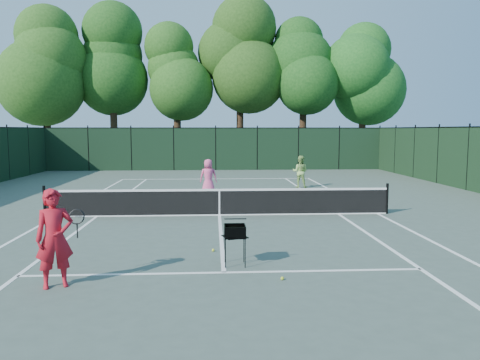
{
  "coord_description": "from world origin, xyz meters",
  "views": [
    {
      "loc": [
        -0.21,
        -15.67,
        2.9
      ],
      "look_at": [
        0.76,
        1.0,
        1.1
      ],
      "focal_mm": 35.0,
      "sensor_mm": 36.0,
      "label": 1
    }
  ],
  "objects": [
    {
      "name": "ground",
      "position": [
        0.0,
        0.0,
        0.0
      ],
      "size": [
        90.0,
        90.0,
        0.0
      ],
      "primitive_type": "plane",
      "color": "#455449",
      "rests_on": "ground"
    },
    {
      "name": "ball_hopper",
      "position": [
        0.25,
        -5.88,
        0.73
      ],
      "size": [
        0.58,
        0.58,
        0.87
      ],
      "rotation": [
        0.0,
        0.0,
        0.34
      ],
      "color": "black",
      "rests_on": "ground"
    },
    {
      "name": "service_line_far",
      "position": [
        0.0,
        6.4,
        0.0
      ],
      "size": [
        8.23,
        0.1,
        0.01
      ],
      "primitive_type": "cube",
      "color": "white",
      "rests_on": "ground"
    },
    {
      "name": "sideline_doubles_right",
      "position": [
        5.49,
        0.0,
        0.0
      ],
      "size": [
        0.1,
        23.77,
        0.01
      ],
      "primitive_type": "cube",
      "color": "white",
      "rests_on": "ground"
    },
    {
      "name": "tree_1",
      "position": [
        -8.0,
        22.0,
        8.69
      ],
      "size": [
        6.8,
        6.8,
        13.98
      ],
      "color": "black",
      "rests_on": "ground"
    },
    {
      "name": "tree_3",
      "position": [
        2.0,
        22.3,
        9.01
      ],
      "size": [
        7.0,
        7.0,
        14.45
      ],
      "color": "black",
      "rests_on": "ground"
    },
    {
      "name": "baseline_far",
      "position": [
        0.0,
        11.88,
        0.0
      ],
      "size": [
        10.97,
        0.1,
        0.01
      ],
      "primitive_type": "cube",
      "color": "white",
      "rests_on": "ground"
    },
    {
      "name": "tree_0",
      "position": [
        -13.0,
        21.5,
        8.16
      ],
      "size": [
        6.4,
        6.4,
        13.14
      ],
      "color": "black",
      "rests_on": "ground"
    },
    {
      "name": "sideline_singles_right",
      "position": [
        4.12,
        0.0,
        0.0
      ],
      "size": [
        0.1,
        23.77,
        0.01
      ],
      "primitive_type": "cube",
      "color": "white",
      "rests_on": "ground"
    },
    {
      "name": "sideline_singles_left",
      "position": [
        -4.12,
        0.0,
        0.0
      ],
      "size": [
        0.1,
        23.77,
        0.01
      ],
      "primitive_type": "cube",
      "color": "white",
      "rests_on": "ground"
    },
    {
      "name": "player_green",
      "position": [
        4.17,
        7.48,
        0.8
      ],
      "size": [
        0.94,
        0.84,
        1.6
      ],
      "rotation": [
        0.0,
        0.0,
        2.8
      ],
      "color": "#95C160",
      "rests_on": "ground"
    },
    {
      "name": "loose_ball_midcourt",
      "position": [
        -0.22,
        -4.73,
        0.03
      ],
      "size": [
        0.07,
        0.07,
        0.07
      ],
      "primitive_type": "sphere",
      "color": "#D0E22E",
      "rests_on": "ground"
    },
    {
      "name": "tree_5",
      "position": [
        12.0,
        22.1,
        7.71
      ],
      "size": [
        5.8,
        5.8,
        12.23
      ],
      "color": "black",
      "rests_on": "ground"
    },
    {
      "name": "player_pink",
      "position": [
        -0.42,
        5.43,
        0.79
      ],
      "size": [
        0.78,
        0.52,
        1.58
      ],
      "rotation": [
        0.0,
        0.0,
        3.12
      ],
      "color": "#E55186",
      "rests_on": "ground"
    },
    {
      "name": "center_service_line",
      "position": [
        0.0,
        0.0,
        0.0
      ],
      "size": [
        0.1,
        12.8,
        0.01
      ],
      "primitive_type": "cube",
      "color": "white",
      "rests_on": "ground"
    },
    {
      "name": "loose_ball_near_cart",
      "position": [
        1.12,
        -6.94,
        0.03
      ],
      "size": [
        0.07,
        0.07,
        0.07
      ],
      "primitive_type": "sphere",
      "color": "#B7CC29",
      "rests_on": "ground"
    },
    {
      "name": "sideline_doubles_left",
      "position": [
        -5.49,
        0.0,
        0.0
      ],
      "size": [
        0.1,
        23.77,
        0.01
      ],
      "primitive_type": "cube",
      "color": "white",
      "rests_on": "ground"
    },
    {
      "name": "tennis_net",
      "position": [
        0.0,
        0.0,
        0.48
      ],
      "size": [
        11.69,
        0.09,
        1.06
      ],
      "color": "black",
      "rests_on": "ground"
    },
    {
      "name": "service_line_near",
      "position": [
        0.0,
        -6.4,
        0.0
      ],
      "size": [
        8.23,
        0.1,
        0.01
      ],
      "primitive_type": "cube",
      "color": "white",
      "rests_on": "ground"
    },
    {
      "name": "tree_4",
      "position": [
        7.0,
        21.6,
        8.14
      ],
      "size": [
        6.2,
        6.2,
        12.97
      ],
      "color": "black",
      "rests_on": "ground"
    },
    {
      "name": "fence_far",
      "position": [
        0.0,
        18.0,
        1.5
      ],
      "size": [
        24.0,
        0.05,
        3.0
      ],
      "primitive_type": "cube",
      "color": "black",
      "rests_on": "ground"
    },
    {
      "name": "coach",
      "position": [
        -3.12,
        -7.08,
        0.92
      ],
      "size": [
        0.82,
        0.89,
        1.83
      ],
      "rotation": [
        0.0,
        0.0,
        0.42
      ],
      "color": "red",
      "rests_on": "ground"
    },
    {
      "name": "tree_2",
      "position": [
        -3.0,
        21.8,
        7.73
      ],
      "size": [
        6.0,
        6.0,
        12.4
      ],
      "color": "black",
      "rests_on": "ground"
    }
  ]
}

